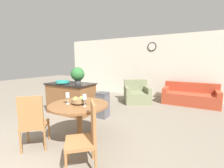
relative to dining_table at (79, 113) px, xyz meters
name	(u,v)px	position (x,y,z in m)	size (l,w,h in m)	color
wall_back	(142,66)	(-0.17, 4.68, 0.77)	(8.00, 0.09, 2.70)	silver
dining_table	(79,113)	(0.00, 0.00, 0.00)	(1.12, 1.12, 0.76)	brown
dining_chair_near_left	(33,121)	(-0.55, -0.58, -0.06)	(0.59, 0.59, 0.99)	#9E6B3D
dining_chair_near_right	(86,134)	(0.58, -0.55, -0.06)	(0.59, 0.59, 0.99)	#9E6B3D
fruit_bowl	(79,100)	(0.00, 0.00, 0.24)	(0.27, 0.27, 0.13)	olive
wine_glass_left	(68,96)	(-0.19, -0.10, 0.33)	(0.07, 0.07, 0.22)	silver
wine_glass_right	(85,98)	(0.20, -0.08, 0.33)	(0.07, 0.07, 0.22)	silver
kitchen_island	(71,98)	(-1.35, 1.23, -0.13)	(1.42, 0.80, 0.92)	brown
teal_bowl	(63,82)	(-1.51, 1.06, 0.39)	(0.40, 0.40, 0.09)	teal
potted_plant	(78,74)	(-1.17, 1.35, 0.59)	(0.41, 0.41, 0.48)	#4C4C51
trash_bin	(103,105)	(-0.28, 1.33, -0.23)	(0.30, 0.31, 0.71)	#56565B
couch	(190,97)	(1.89, 3.97, -0.31)	(1.88, 0.92, 0.78)	#B24228
armchair	(137,95)	(0.03, 3.37, -0.30)	(1.26, 1.26, 0.85)	#7A7F5B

